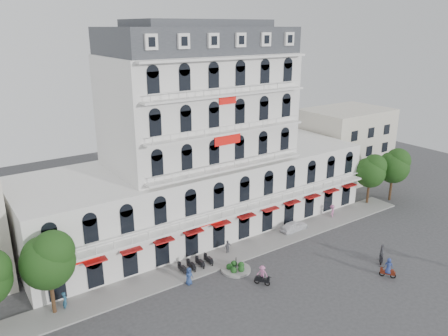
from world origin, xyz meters
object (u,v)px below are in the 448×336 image
Objects in this scene: parked_car at (294,226)px; rider_center at (262,275)px; rider_northeast at (382,253)px; rider_east at (388,268)px.

rider_center is (-11.19, -7.18, 0.49)m from parked_car.
rider_northeast is at bearing -168.91° from parked_car.
parked_car is at bearing -31.00° from rider_east.
parked_car is 1.72× the size of rider_northeast.
rider_northeast is (1.98, 2.28, 0.02)m from rider_east.
rider_east is 3.02m from rider_northeast.
rider_center is at bearing -52.89° from rider_northeast.
rider_center reaches higher than parked_car.
parked_car is at bearing 88.02° from rider_center.
rider_center is at bearing 121.26° from parked_car.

